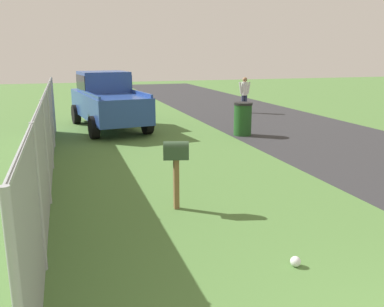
{
  "coord_description": "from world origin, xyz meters",
  "views": [
    {
      "loc": [
        -1.32,
        3.19,
        2.76
      ],
      "look_at": [
        4.69,
        1.32,
        1.21
      ],
      "focal_mm": 38.3,
      "sensor_mm": 36.0,
      "label": 1
    }
  ],
  "objects_px": {
    "pickup_truck": "(107,99)",
    "trash_bin": "(243,119)",
    "pedestrian": "(244,92)",
    "mailbox": "(176,156)"
  },
  "relations": [
    {
      "from": "pickup_truck",
      "to": "trash_bin",
      "type": "distance_m",
      "value": 5.17
    },
    {
      "from": "pickup_truck",
      "to": "pedestrian",
      "type": "xyz_separation_m",
      "value": [
        2.18,
        -6.61,
        -0.13
      ]
    },
    {
      "from": "mailbox",
      "to": "trash_bin",
      "type": "distance_m",
      "value": 7.19
    },
    {
      "from": "pedestrian",
      "to": "pickup_truck",
      "type": "bearing_deg",
      "value": -66.98
    },
    {
      "from": "mailbox",
      "to": "pickup_truck",
      "type": "height_order",
      "value": "pickup_truck"
    },
    {
      "from": "trash_bin",
      "to": "pickup_truck",
      "type": "bearing_deg",
      "value": 56.03
    },
    {
      "from": "pedestrian",
      "to": "mailbox",
      "type": "bearing_deg",
      "value": -25.01
    },
    {
      "from": "pickup_truck",
      "to": "trash_bin",
      "type": "height_order",
      "value": "pickup_truck"
    },
    {
      "from": "mailbox",
      "to": "trash_bin",
      "type": "bearing_deg",
      "value": -19.69
    },
    {
      "from": "pickup_truck",
      "to": "pedestrian",
      "type": "relative_size",
      "value": 3.14
    }
  ]
}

